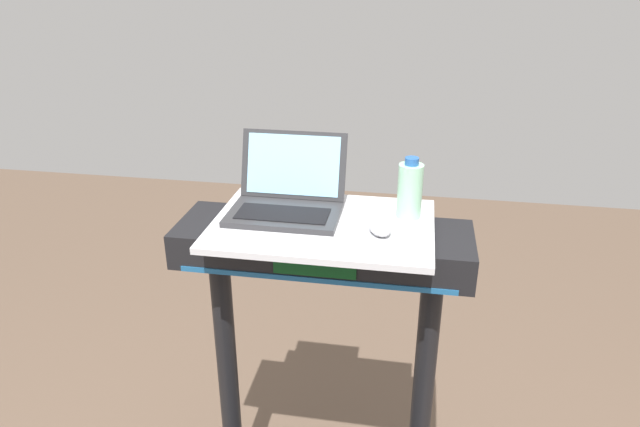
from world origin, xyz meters
The scene contains 4 objects.
desk_board centered at (0.00, 0.70, 1.19)m, with size 0.66×0.46×0.02m, color silver.
laptop centered at (-0.12, 0.76, 1.25)m, with size 0.34×0.29×0.23m.
computer_mouse centered at (0.17, 0.65, 1.22)m, with size 0.06×0.10×0.03m, color #B2B2B7.
water_bottle centered at (0.25, 0.79, 1.29)m, with size 0.08×0.08×0.19m.
Camera 1 is at (0.26, -0.85, 1.93)m, focal length 32.27 mm.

